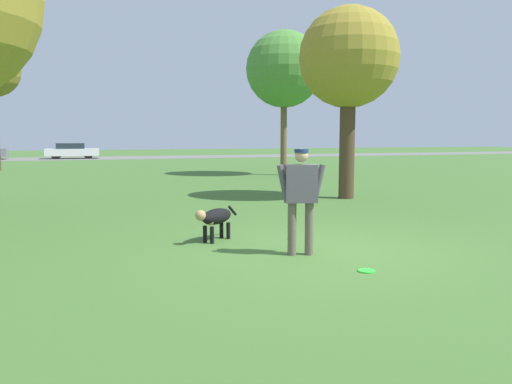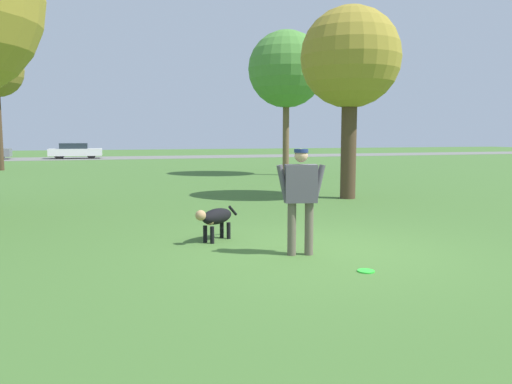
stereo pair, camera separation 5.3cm
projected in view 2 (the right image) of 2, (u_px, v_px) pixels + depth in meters
ground_plane at (325, 251)px, 7.78m from camera, size 120.00×120.00×0.00m
far_road_strip at (136, 158)px, 41.04m from camera, size 120.00×6.00×0.01m
person at (301, 192)px, 7.44m from camera, size 0.74×0.33×1.60m
dog at (215, 218)px, 8.50m from camera, size 0.93×0.78×0.58m
frisbee at (366, 271)px, 6.61m from camera, size 0.23×0.23×0.02m
tree_near_right at (350, 59)px, 13.94m from camera, size 2.81×2.81×5.38m
tree_far_right at (286, 70)px, 22.41m from camera, size 3.43×3.43×6.49m
parked_car_white at (75, 151)px, 39.27m from camera, size 4.03×1.87×1.22m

